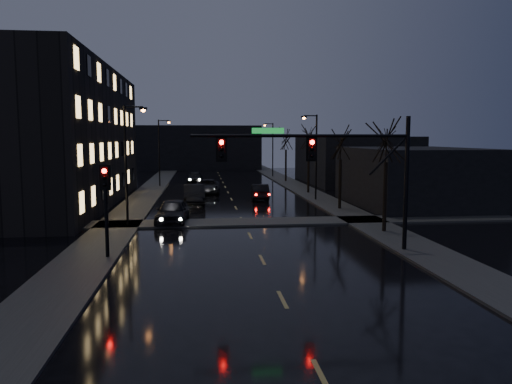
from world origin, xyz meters
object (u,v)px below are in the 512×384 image
object	(u,v)px
oncoming_car_b	(194,194)
lead_car	(260,192)
oncoming_car_d	(195,178)
oncoming_car_a	(172,211)
oncoming_car_c	(208,187)

from	to	relation	value
oncoming_car_b	lead_car	bearing A→B (deg)	21.43
lead_car	oncoming_car_d	bearing A→B (deg)	-67.39
oncoming_car_a	oncoming_car_b	bearing A→B (deg)	87.08
oncoming_car_b	oncoming_car_d	world-z (taller)	oncoming_car_b
oncoming_car_a	oncoming_car_b	size ratio (longest dim) A/B	0.95
oncoming_car_a	oncoming_car_d	bearing A→B (deg)	92.60
oncoming_car_a	lead_car	bearing A→B (deg)	63.96
oncoming_car_a	oncoming_car_d	xyz separation A→B (m)	(1.23, 30.62, -0.15)
oncoming_car_a	oncoming_car_d	size ratio (longest dim) A/B	1.03
oncoming_car_c	oncoming_car_b	bearing A→B (deg)	-97.42
oncoming_car_a	oncoming_car_c	distance (m)	18.34
oncoming_car_b	oncoming_car_d	xyz separation A→B (m)	(-0.15, 20.61, -0.16)
oncoming_car_b	oncoming_car_c	bearing A→B (deg)	79.13
lead_car	oncoming_car_c	bearing A→B (deg)	-45.22
oncoming_car_b	oncoming_car_c	distance (m)	8.25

